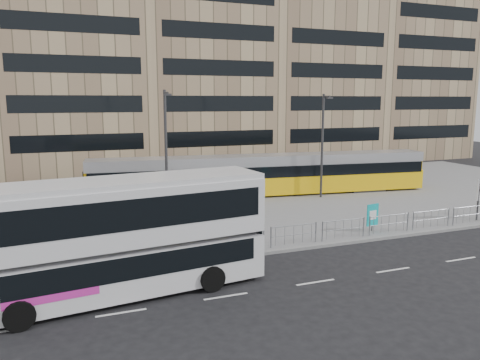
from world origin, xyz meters
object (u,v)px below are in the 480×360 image
object	(u,v)px
pedestrian	(88,238)
lamp_post_west	(166,150)
ad_panel	(373,215)
lamp_post_east	(323,142)
tram	(264,175)
double_decker_bus	(118,234)
traffic_light_west	(201,214)

from	to	relation	value
pedestrian	lamp_post_west	bearing A→B (deg)	-38.16
ad_panel	lamp_post_east	distance (m)	10.13
tram	pedestrian	world-z (taller)	tram
tram	ad_panel	xyz separation A→B (m)	(1.55, -11.76, -0.66)
pedestrian	lamp_post_east	bearing A→B (deg)	-62.29
double_decker_bus	traffic_light_west	xyz separation A→B (m)	(4.27, 3.29, -0.37)
tram	lamp_post_west	distance (m)	10.39
lamp_post_east	traffic_light_west	bearing A→B (deg)	-142.27
tram	ad_panel	world-z (taller)	tram
double_decker_bus	lamp_post_west	world-z (taller)	lamp_post_west
ad_panel	lamp_post_west	xyz separation A→B (m)	(-10.33, 6.96, 3.46)
ad_panel	lamp_post_east	xyz separation A→B (m)	(2.17, 9.30, 3.38)
lamp_post_west	double_decker_bus	bearing A→B (deg)	-111.65
pedestrian	lamp_post_west	world-z (taller)	lamp_post_west
lamp_post_east	tram	bearing A→B (deg)	146.59
pedestrian	double_decker_bus	bearing A→B (deg)	-166.40
lamp_post_west	ad_panel	bearing A→B (deg)	-33.97
double_decker_bus	tram	bearing A→B (deg)	43.19
double_decker_bus	pedestrian	bearing A→B (deg)	94.40
pedestrian	traffic_light_west	distance (m)	5.45
double_decker_bus	traffic_light_west	distance (m)	5.40
ad_panel	traffic_light_west	distance (m)	10.32
ad_panel	lamp_post_west	bearing A→B (deg)	136.91
ad_panel	traffic_light_west	bearing A→B (deg)	172.71
pedestrian	lamp_post_west	distance (m)	8.55
ad_panel	lamp_post_west	distance (m)	12.93
lamp_post_west	lamp_post_east	bearing A→B (deg)	10.57
double_decker_bus	pedestrian	xyz separation A→B (m)	(-0.91, 4.65, -1.40)
lamp_post_west	traffic_light_west	bearing A→B (deg)	-89.45
tram	lamp_post_west	xyz separation A→B (m)	(-8.78, -4.79, 2.80)
double_decker_bus	ad_panel	distance (m)	15.04
tram	ad_panel	size ratio (longest dim) A/B	17.08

